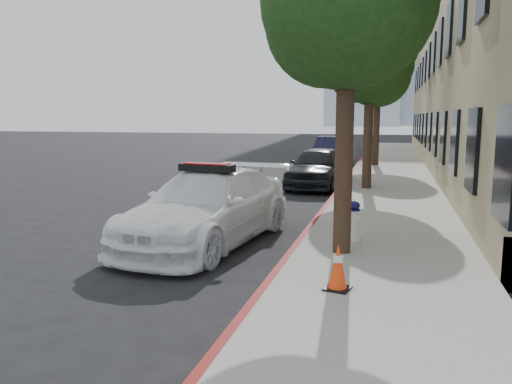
{
  "coord_description": "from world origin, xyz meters",
  "views": [
    {
      "loc": [
        3.68,
        -10.36,
        2.44
      ],
      "look_at": [
        1.18,
        -1.23,
        1.0
      ],
      "focal_mm": 35.0,
      "sensor_mm": 36.0,
      "label": 1
    }
  ],
  "objects": [
    {
      "name": "tree_mid",
      "position": [
        2.93,
        5.99,
        4.16
      ],
      "size": [
        2.77,
        2.64,
        5.43
      ],
      "color": "black",
      "rests_on": "sidewalk"
    },
    {
      "name": "parked_car_mid",
      "position": [
        1.2,
        6.73,
        0.71
      ],
      "size": [
        1.89,
        4.24,
        1.42
      ],
      "primitive_type": "imported",
      "rotation": [
        0.0,
        0.0,
        -0.05
      ],
      "color": "black",
      "rests_on": "ground"
    },
    {
      "name": "fire_hydrant",
      "position": [
        3.02,
        -1.15,
        0.51
      ],
      "size": [
        0.32,
        0.29,
        0.74
      ],
      "rotation": [
        0.0,
        0.0,
        -0.31
      ],
      "color": "white",
      "rests_on": "sidewalk"
    },
    {
      "name": "ground",
      "position": [
        0.0,
        0.0,
        0.0
      ],
      "size": [
        120.0,
        120.0,
        0.0
      ],
      "primitive_type": "plane",
      "color": "black",
      "rests_on": "ground"
    },
    {
      "name": "tree_far",
      "position": [
        2.93,
        13.99,
        4.39
      ],
      "size": [
        3.1,
        3.0,
        5.81
      ],
      "color": "black",
      "rests_on": "sidewalk"
    },
    {
      "name": "police_car",
      "position": [
        0.27,
        -1.47,
        0.71
      ],
      "size": [
        2.59,
        5.06,
        1.56
      ],
      "rotation": [
        0.0,
        0.0,
        -0.13
      ],
      "color": "white",
      "rests_on": "ground"
    },
    {
      "name": "tower_left",
      "position": [
        -4.0,
        120.0,
        30.0
      ],
      "size": [
        18.0,
        14.0,
        60.0
      ],
      "primitive_type": "cube",
      "color": "#9EA8B7",
      "rests_on": "ground"
    },
    {
      "name": "curb_strip",
      "position": [
        2.06,
        10.0,
        0.07
      ],
      "size": [
        0.12,
        50.0,
        0.15
      ],
      "primitive_type": "cube",
      "color": "maroon",
      "rests_on": "ground"
    },
    {
      "name": "parked_car_far",
      "position": [
        0.95,
        13.61,
        0.74
      ],
      "size": [
        1.73,
        4.57,
        1.49
      ],
      "primitive_type": "imported",
      "rotation": [
        0.0,
        0.0,
        -0.04
      ],
      "color": "black",
      "rests_on": "ground"
    },
    {
      "name": "tower_right",
      "position": [
        9.0,
        135.0,
        22.0
      ],
      "size": [
        14.0,
        14.0,
        44.0
      ],
      "primitive_type": "cube",
      "color": "#9EA8B7",
      "rests_on": "ground"
    },
    {
      "name": "sidewalk",
      "position": [
        3.6,
        10.0,
        0.07
      ],
      "size": [
        3.2,
        50.0,
        0.15
      ],
      "primitive_type": "cube",
      "color": "gray",
      "rests_on": "ground"
    },
    {
      "name": "traffic_cone",
      "position": [
        3.04,
        -3.9,
        0.46
      ],
      "size": [
        0.39,
        0.39,
        0.62
      ],
      "rotation": [
        0.0,
        0.0,
        -0.22
      ],
      "color": "black",
      "rests_on": "sidewalk"
    }
  ]
}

